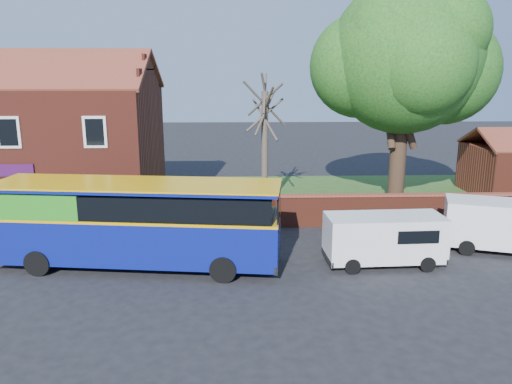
{
  "coord_description": "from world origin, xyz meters",
  "views": [
    {
      "loc": [
        3.77,
        -16.18,
        7.31
      ],
      "look_at": [
        4.49,
        5.0,
        2.23
      ],
      "focal_mm": 35.0,
      "sensor_mm": 36.0,
      "label": 1
    }
  ],
  "objects_px": {
    "bus": "(129,219)",
    "van_far": "(508,224)",
    "van_near": "(384,237)",
    "large_tree": "(405,63)"
  },
  "relations": [
    {
      "from": "bus",
      "to": "van_far",
      "type": "height_order",
      "value": "bus"
    },
    {
      "from": "van_near",
      "to": "large_tree",
      "type": "xyz_separation_m",
      "value": [
        2.93,
        7.96,
        6.72
      ]
    },
    {
      "from": "large_tree",
      "to": "bus",
      "type": "bearing_deg",
      "value": -148.79
    },
    {
      "from": "van_near",
      "to": "van_far",
      "type": "distance_m",
      "value": 5.63
    },
    {
      "from": "van_near",
      "to": "van_far",
      "type": "bearing_deg",
      "value": 10.27
    },
    {
      "from": "van_near",
      "to": "large_tree",
      "type": "bearing_deg",
      "value": 67.51
    },
    {
      "from": "bus",
      "to": "van_near",
      "type": "xyz_separation_m",
      "value": [
        9.83,
        -0.23,
        -0.77
      ]
    },
    {
      "from": "bus",
      "to": "large_tree",
      "type": "bearing_deg",
      "value": 38.26
    },
    {
      "from": "bus",
      "to": "van_near",
      "type": "height_order",
      "value": "bus"
    },
    {
      "from": "van_far",
      "to": "bus",
      "type": "bearing_deg",
      "value": -156.88
    }
  ]
}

